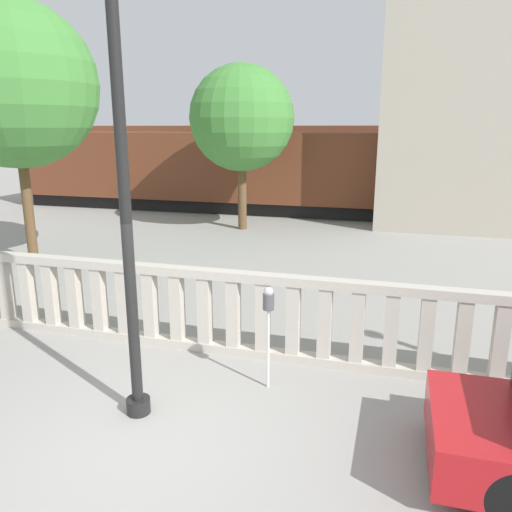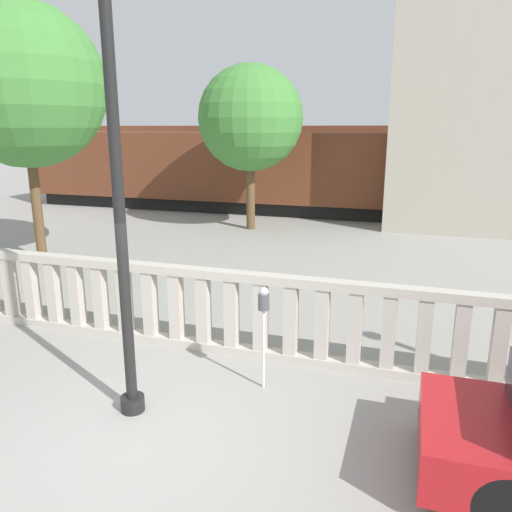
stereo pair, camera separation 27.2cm
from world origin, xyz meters
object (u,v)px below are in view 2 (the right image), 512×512
object	(u,v)px
tree_left	(23,86)
tree_right	(250,119)
train_near	(336,172)
train_far	(287,150)
lamppost	(114,135)
parking_meter	(264,309)

from	to	relation	value
tree_left	tree_right	world-z (taller)	tree_left
train_near	tree_right	xyz separation A→B (m)	(-2.41, -3.91, 2.10)
train_near	train_far	xyz separation A→B (m)	(-6.03, 15.37, 0.16)
lamppost	parking_meter	bearing A→B (deg)	37.28
train_near	tree_left	bearing A→B (deg)	-122.92
train_far	tree_right	distance (m)	19.70
parking_meter	tree_left	xyz separation A→B (m)	(-7.83, 4.72, 3.42)
tree_left	train_far	bearing A→B (deg)	89.04
train_far	lamppost	bearing A→B (deg)	-79.18
parking_meter	train_near	size ratio (longest dim) A/B	0.05
parking_meter	train_far	world-z (taller)	train_far
parking_meter	train_near	xyz separation A→B (m)	(-1.37, 14.69, 0.59)
train_near	tree_right	bearing A→B (deg)	-121.72
lamppost	tree_left	xyz separation A→B (m)	(-6.38, 5.82, 1.10)
tree_left	tree_right	xyz separation A→B (m)	(4.04, 6.07, -0.73)
tree_left	train_near	bearing A→B (deg)	57.08
parking_meter	tree_left	bearing A→B (deg)	148.93
parking_meter	tree_left	distance (m)	9.76
lamppost	tree_right	size ratio (longest dim) A/B	1.17
train_far	tree_right	world-z (taller)	tree_right
parking_meter	tree_left	size ratio (longest dim) A/B	0.22
lamppost	train_near	bearing A→B (deg)	89.73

